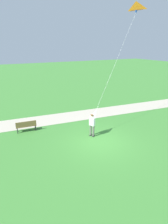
% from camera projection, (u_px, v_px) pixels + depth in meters
% --- Properties ---
extents(ground_plane, '(120.00, 120.00, 0.00)m').
position_uv_depth(ground_plane, '(101.00, 142.00, 12.27)').
color(ground_plane, '#3D7F33').
extents(walkway_path, '(6.33, 32.05, 0.02)m').
position_uv_depth(walkway_path, '(49.00, 120.00, 15.89)').
color(walkway_path, '#B7AD99').
rests_on(walkway_path, ground).
extents(person_kite_flyer, '(0.50, 0.63, 1.83)m').
position_uv_depth(person_kite_flyer, '(92.00, 123.00, 12.71)').
color(person_kite_flyer, '#232328').
rests_on(person_kite_flyer, ground).
extents(flying_kite, '(2.79, 5.22, 7.73)m').
position_uv_depth(flying_kite, '(135.00, 8.00, 14.06)').
color(flying_kite, orange).
extents(park_bench_near_walkway, '(0.62, 1.54, 0.88)m').
position_uv_depth(park_bench_near_walkway, '(26.00, 125.00, 13.58)').
color(park_bench_near_walkway, olive).
rests_on(park_bench_near_walkway, ground).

